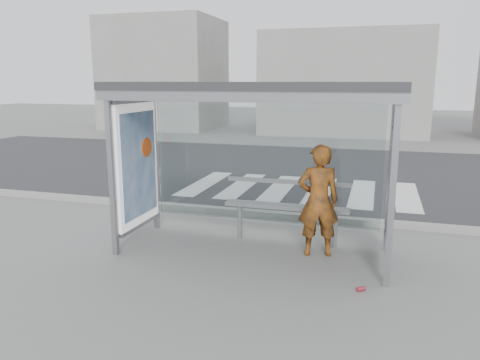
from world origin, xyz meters
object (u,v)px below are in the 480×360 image
soda_can (361,289)px  bus_shelter (231,125)px  person (318,201)px  bench (286,207)px

soda_can → bus_shelter: bearing=153.7°
person → bench: 0.73m
person → soda_can: (0.71, -1.14, -0.83)m
bus_shelter → bench: bearing=33.5°
person → bench: person is taller
bench → soda_can: bearing=-50.4°
bus_shelter → bench: 1.66m
bench → soda_can: size_ratio=17.69×
person → soda_can: 1.58m
person → soda_can: person is taller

